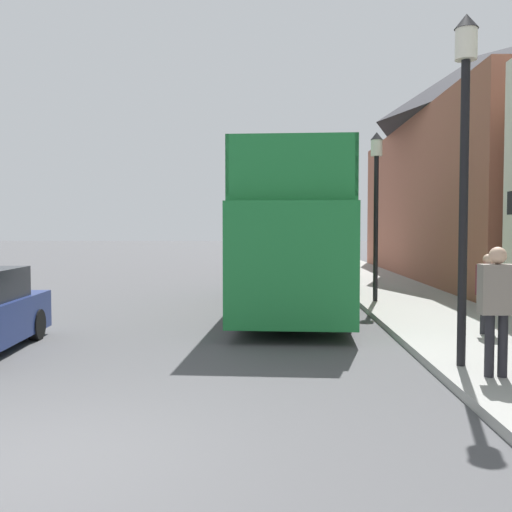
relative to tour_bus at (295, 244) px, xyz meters
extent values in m
plane|color=#4C4C4F|center=(-2.84, 10.19, -1.78)|extent=(144.00, 144.00, 0.00)
cube|color=#999993|center=(3.42, 7.19, -1.71)|extent=(3.18, 108.00, 0.14)
cube|color=#935642|center=(8.01, 9.38, 1.56)|extent=(6.00, 19.82, 6.67)
pyramid|color=#2D2D33|center=(8.01, 9.38, 6.27)|extent=(6.00, 19.82, 2.75)
cube|color=#1E7A38|center=(-0.01, -0.14, -0.27)|extent=(3.04, 10.31, 2.43)
cube|color=orange|center=(-0.03, -0.64, -0.15)|extent=(2.83, 5.73, 0.45)
cube|color=black|center=(-0.01, -0.14, 0.44)|extent=(3.03, 9.50, 0.70)
cube|color=#1E7A38|center=(-0.01, -0.14, 0.99)|extent=(3.00, 9.49, 0.10)
cube|color=#1E7A38|center=(-1.24, -0.07, 1.64)|extent=(0.54, 9.37, 1.19)
cube|color=#1E7A38|center=(1.22, -0.20, 1.64)|extent=(0.54, 9.37, 1.19)
cube|color=#1E7A38|center=(-0.24, -4.78, 1.64)|extent=(2.54, 0.20, 1.19)
cube|color=#1E7A38|center=(0.19, 3.84, 1.64)|extent=(2.60, 1.55, 1.19)
cylinder|color=black|center=(-0.99, 3.08, -1.26)|extent=(0.33, 1.06, 1.05)
cylinder|color=black|center=(1.29, 2.96, -1.26)|extent=(0.33, 1.06, 1.05)
cylinder|color=black|center=(-1.29, -3.03, -1.26)|extent=(0.33, 1.06, 1.05)
cylinder|color=black|center=(0.99, -3.15, -1.26)|extent=(0.33, 1.06, 1.05)
cube|color=black|center=(0.72, 7.75, -1.19)|extent=(1.81, 4.44, 0.79)
cube|color=black|center=(0.73, 7.62, -0.50)|extent=(1.56, 2.15, 0.59)
cylinder|color=black|center=(-0.10, 9.10, -1.43)|extent=(0.22, 0.70, 0.70)
cylinder|color=black|center=(1.48, 9.14, -1.43)|extent=(0.22, 0.70, 0.70)
cylinder|color=black|center=(-0.03, 6.37, -1.43)|extent=(0.22, 0.70, 0.70)
cylinder|color=black|center=(1.54, 6.40, -1.43)|extent=(0.22, 0.70, 0.70)
cylinder|color=black|center=(-5.27, -4.66, -1.48)|extent=(0.24, 0.62, 0.61)
cylinder|color=#232328|center=(2.42, -7.94, -1.20)|extent=(0.13, 0.13, 0.88)
cylinder|color=#232328|center=(2.60, -7.94, -1.20)|extent=(0.13, 0.13, 0.88)
cube|color=gray|center=(2.51, -7.94, -0.41)|extent=(0.48, 0.26, 0.69)
sphere|color=tan|center=(2.51, -7.94, 0.06)|extent=(0.24, 0.24, 0.24)
cylinder|color=#232328|center=(3.51, -4.55, -1.26)|extent=(0.11, 0.11, 0.76)
cylinder|color=#232328|center=(3.67, -4.55, -1.26)|extent=(0.11, 0.11, 0.76)
cube|color=maroon|center=(3.59, -4.55, -0.58)|extent=(0.41, 0.23, 0.60)
sphere|color=tan|center=(3.59, -4.55, -0.18)|extent=(0.21, 0.21, 0.21)
cylinder|color=black|center=(2.24, -7.25, 0.63)|extent=(0.13, 0.13, 4.54)
cylinder|color=silver|center=(2.24, -7.25, 3.13)|extent=(0.32, 0.32, 0.45)
cone|color=black|center=(2.24, -7.25, 3.47)|extent=(0.35, 0.35, 0.22)
cylinder|color=black|center=(2.31, 0.68, 0.40)|extent=(0.13, 0.13, 4.07)
cylinder|color=silver|center=(2.31, 0.68, 2.66)|extent=(0.32, 0.32, 0.45)
cone|color=black|center=(2.31, 0.68, 3.00)|extent=(0.35, 0.35, 0.22)
cylinder|color=black|center=(2.44, 8.61, 0.59)|extent=(0.13, 0.13, 4.45)
cylinder|color=silver|center=(2.44, 8.61, 3.04)|extent=(0.32, 0.32, 0.45)
cone|color=black|center=(2.44, 8.61, 3.37)|extent=(0.35, 0.35, 0.22)
camera|label=1|loc=(-0.60, -16.26, 0.44)|focal=42.00mm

